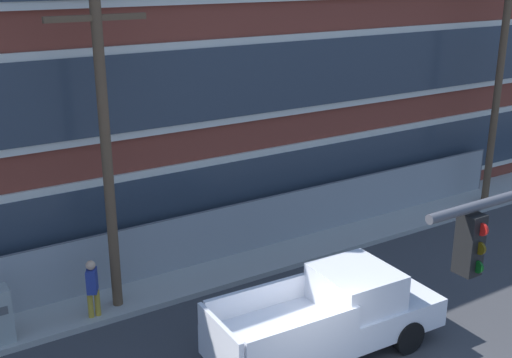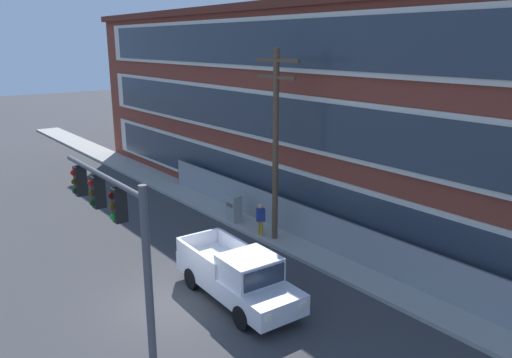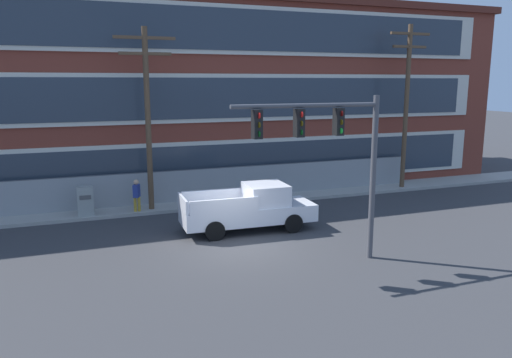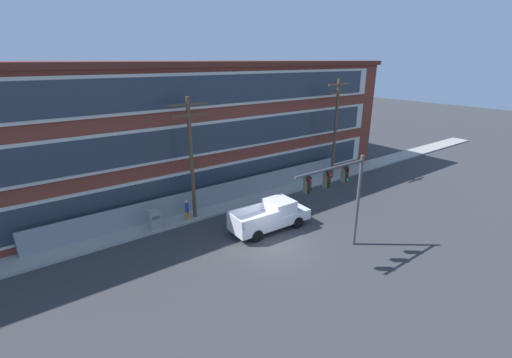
# 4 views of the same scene
# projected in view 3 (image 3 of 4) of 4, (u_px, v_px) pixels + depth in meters

# --- Properties ---
(ground_plane) EXTENTS (160.00, 160.00, 0.00)m
(ground_plane) POSITION_uv_depth(u_px,v_px,m) (239.00, 249.00, 18.76)
(ground_plane) COLOR #38383A
(sidewalk_building_side) EXTENTS (80.00, 2.18, 0.16)m
(sidewalk_building_side) POSITION_uv_depth(u_px,v_px,m) (193.00, 204.00, 25.30)
(sidewalk_building_side) COLOR #9E9B93
(sidewalk_building_side) RESTS_ON ground
(brick_mill_building) EXTENTS (44.93, 12.06, 10.75)m
(brick_mill_building) POSITION_uv_depth(u_px,v_px,m) (126.00, 95.00, 29.72)
(brick_mill_building) COLOR brown
(brick_mill_building) RESTS_ON ground
(chain_link_fence) EXTENTS (26.08, 0.06, 1.79)m
(chain_link_fence) POSITION_uv_depth(u_px,v_px,m) (194.00, 186.00, 25.64)
(chain_link_fence) COLOR gray
(chain_link_fence) RESTS_ON ground
(traffic_signal_mast) EXTENTS (5.28, 0.43, 5.74)m
(traffic_signal_mast) POSITION_uv_depth(u_px,v_px,m) (331.00, 143.00, 16.46)
(traffic_signal_mast) COLOR #4C4C51
(traffic_signal_mast) RESTS_ON ground
(pickup_truck_white) EXTENTS (5.71, 2.21, 1.95)m
(pickup_truck_white) POSITION_uv_depth(u_px,v_px,m) (251.00, 209.00, 20.97)
(pickup_truck_white) COLOR silver
(pickup_truck_white) RESTS_ON ground
(utility_pole_near_corner) EXTENTS (2.80, 0.26, 8.64)m
(utility_pole_near_corner) POSITION_uv_depth(u_px,v_px,m) (148.00, 111.00, 23.16)
(utility_pole_near_corner) COLOR brown
(utility_pole_near_corner) RESTS_ON ground
(utility_pole_midblock) EXTENTS (2.54, 0.26, 9.28)m
(utility_pole_midblock) POSITION_uv_depth(u_px,v_px,m) (407.00, 101.00, 28.13)
(utility_pole_midblock) COLOR brown
(utility_pole_midblock) RESTS_ON ground
(electrical_cabinet) EXTENTS (0.71, 0.53, 1.51)m
(electrical_cabinet) POSITION_uv_depth(u_px,v_px,m) (85.00, 203.00, 22.75)
(electrical_cabinet) COLOR #939993
(electrical_cabinet) RESTS_ON ground
(pedestrian_near_cabinet) EXTENTS (0.39, 0.47, 1.69)m
(pedestrian_near_cabinet) POSITION_uv_depth(u_px,v_px,m) (137.00, 194.00, 23.41)
(pedestrian_near_cabinet) COLOR #B7932D
(pedestrian_near_cabinet) RESTS_ON ground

